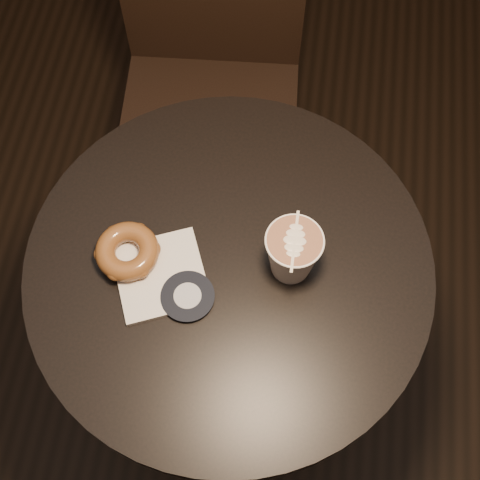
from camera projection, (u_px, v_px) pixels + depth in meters
The scene contains 5 objects.
cafe_table at pixel (230, 303), 1.31m from camera, with size 0.70×0.70×0.75m.
chair at pixel (211, 57), 1.53m from camera, with size 0.44×0.44×1.05m.
pastry_bag at pixel (161, 275), 1.12m from camera, with size 0.14×0.14×0.01m, color white.
doughnut at pixel (127, 251), 1.12m from camera, with size 0.11×0.11×0.03m, color brown.
latte_cup at pixel (292, 254), 1.08m from camera, with size 0.09×0.09×0.10m, color white, non-canonical shape.
Camera 1 is at (0.08, -0.44, 1.79)m, focal length 50.00 mm.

